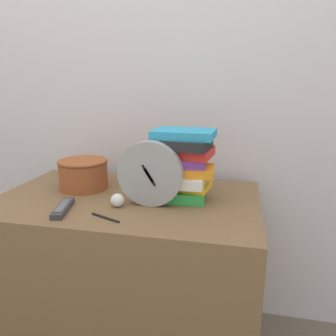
{
  "coord_description": "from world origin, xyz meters",
  "views": [
    {
      "loc": [
        0.43,
        -0.87,
        1.2
      ],
      "look_at": [
        0.17,
        0.31,
        0.88
      ],
      "focal_mm": 35.0,
      "sensor_mm": 36.0,
      "label": 1
    }
  ],
  "objects_px": {
    "tv_remote": "(63,208)",
    "crumpled_paper_ball": "(116,200)",
    "book_stack": "(183,164)",
    "basket": "(83,173)",
    "desk_clock": "(150,174)",
    "pen": "(105,218)"
  },
  "relations": [
    {
      "from": "tv_remote",
      "to": "pen",
      "type": "bearing_deg",
      "value": -10.79
    },
    {
      "from": "tv_remote",
      "to": "crumpled_paper_ball",
      "type": "bearing_deg",
      "value": 25.05
    },
    {
      "from": "basket",
      "to": "book_stack",
      "type": "bearing_deg",
      "value": -5.12
    },
    {
      "from": "basket",
      "to": "tv_remote",
      "type": "bearing_deg",
      "value": -80.16
    },
    {
      "from": "desk_clock",
      "to": "book_stack",
      "type": "relative_size",
      "value": 0.89
    },
    {
      "from": "basket",
      "to": "tv_remote",
      "type": "distance_m",
      "value": 0.27
    },
    {
      "from": "crumpled_paper_ball",
      "to": "basket",
      "type": "bearing_deg",
      "value": 140.99
    },
    {
      "from": "book_stack",
      "to": "pen",
      "type": "xyz_separation_m",
      "value": [
        -0.23,
        -0.25,
        -0.14
      ]
    },
    {
      "from": "desk_clock",
      "to": "book_stack",
      "type": "distance_m",
      "value": 0.15
    },
    {
      "from": "desk_clock",
      "to": "crumpled_paper_ball",
      "type": "bearing_deg",
      "value": -161.17
    },
    {
      "from": "book_stack",
      "to": "crumpled_paper_ball",
      "type": "distance_m",
      "value": 0.29
    },
    {
      "from": "desk_clock",
      "to": "basket",
      "type": "relative_size",
      "value": 1.15
    },
    {
      "from": "desk_clock",
      "to": "basket",
      "type": "height_order",
      "value": "desk_clock"
    },
    {
      "from": "basket",
      "to": "desk_clock",
      "type": "bearing_deg",
      "value": -21.89
    },
    {
      "from": "basket",
      "to": "pen",
      "type": "bearing_deg",
      "value": -52.93
    },
    {
      "from": "tv_remote",
      "to": "pen",
      "type": "distance_m",
      "value": 0.18
    },
    {
      "from": "desk_clock",
      "to": "crumpled_paper_ball",
      "type": "height_order",
      "value": "desk_clock"
    },
    {
      "from": "basket",
      "to": "tv_remote",
      "type": "relative_size",
      "value": 1.19
    },
    {
      "from": "book_stack",
      "to": "basket",
      "type": "bearing_deg",
      "value": 174.88
    },
    {
      "from": "tv_remote",
      "to": "crumpled_paper_ball",
      "type": "distance_m",
      "value": 0.19
    },
    {
      "from": "desk_clock",
      "to": "basket",
      "type": "xyz_separation_m",
      "value": [
        -0.34,
        0.14,
        -0.05
      ]
    },
    {
      "from": "book_stack",
      "to": "basket",
      "type": "height_order",
      "value": "book_stack"
    }
  ]
}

